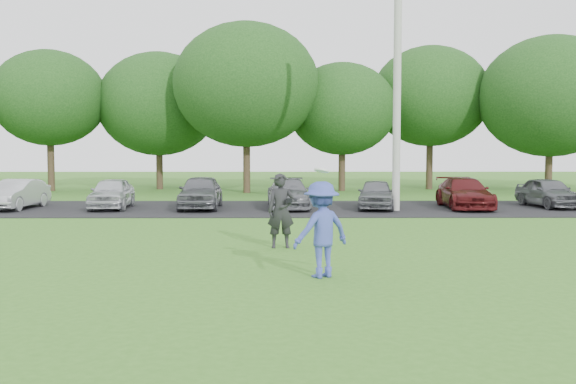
% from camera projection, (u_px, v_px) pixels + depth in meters
% --- Properties ---
extents(ground, '(100.00, 100.00, 0.00)m').
position_uv_depth(ground, '(289.00, 279.00, 11.32)').
color(ground, '#366D1F').
rests_on(ground, ground).
extents(parking_lot, '(32.00, 6.50, 0.03)m').
position_uv_depth(parking_lot, '(286.00, 208.00, 24.29)').
color(parking_lot, black).
rests_on(parking_lot, ground).
extents(utility_pole, '(0.28, 0.28, 9.99)m').
position_uv_depth(utility_pole, '(397.00, 73.00, 22.99)').
color(utility_pole, '#ABABA6').
rests_on(utility_pole, ground).
extents(frisbee_player, '(1.28, 1.12, 1.98)m').
position_uv_depth(frisbee_player, '(321.00, 229.00, 11.44)').
color(frisbee_player, '#3A47A4').
rests_on(frisbee_player, ground).
extents(camera_bystander, '(0.66, 0.47, 1.72)m').
position_uv_depth(camera_bystander, '(281.00, 211.00, 14.80)').
color(camera_bystander, black).
rests_on(camera_bystander, ground).
extents(parked_cars, '(28.63, 4.13, 1.25)m').
position_uv_depth(parked_cars, '(294.00, 193.00, 24.18)').
color(parked_cars, '#B5B7BC').
rests_on(parked_cars, parking_lot).
extents(tree_row, '(42.39, 9.85, 8.64)m').
position_uv_depth(tree_row, '(314.00, 98.00, 33.69)').
color(tree_row, '#38281C').
rests_on(tree_row, ground).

